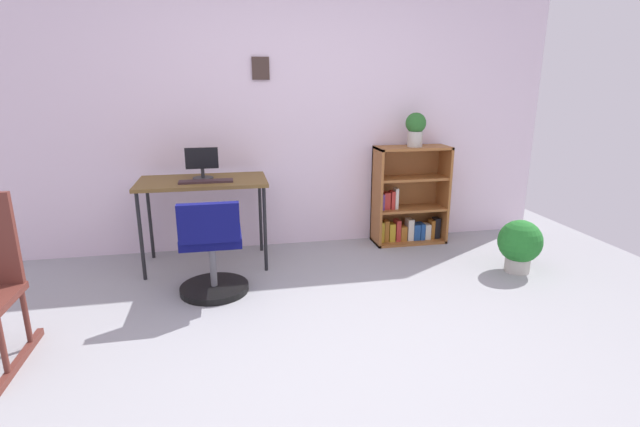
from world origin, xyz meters
name	(u,v)px	position (x,y,z in m)	size (l,w,h in m)	color
ground_plane	(338,361)	(0.00, 0.00, 0.00)	(6.24, 6.24, 0.00)	#96969B
wall_back	(286,124)	(0.00, 2.15, 1.18)	(5.20, 0.12, 2.35)	silver
desk	(203,187)	(-0.78, 1.70, 0.70)	(1.07, 0.58, 0.76)	brown
monitor	(202,163)	(-0.77, 1.74, 0.89)	(0.27, 0.17, 0.27)	#262628
keyboard	(206,181)	(-0.74, 1.58, 0.77)	(0.44, 0.11, 0.02)	#362327
office_chair	(212,253)	(-0.71, 1.05, 0.33)	(0.52, 0.55, 0.76)	black
bookshelf_low	(408,201)	(1.18, 1.95, 0.42)	(0.71, 0.30, 0.96)	#965A2B
potted_plant_on_shelf	(416,128)	(1.20, 1.90, 1.14)	(0.19, 0.19, 0.32)	#B7B2A8
potted_plant_floor	(520,244)	(1.80, 1.00, 0.25)	(0.36, 0.36, 0.45)	#B7B2A8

